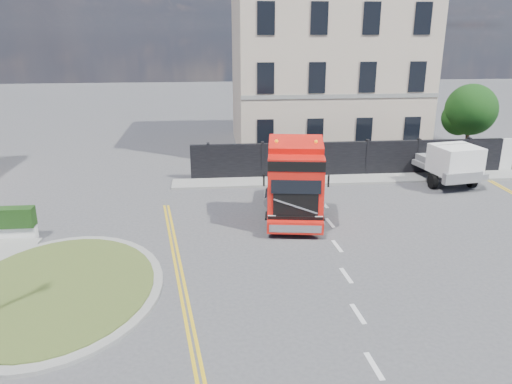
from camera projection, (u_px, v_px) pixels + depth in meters
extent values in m
plane|color=#424244|center=(261.00, 245.00, 19.66)|extent=(120.00, 120.00, 0.00)
cylinder|color=gray|center=(57.00, 290.00, 16.19)|extent=(6.80, 6.80, 0.12)
cylinder|color=#3A5321|center=(57.00, 288.00, 16.16)|extent=(6.20, 6.20, 0.05)
cube|color=black|center=(350.00, 159.00, 28.38)|extent=(18.00, 0.25, 2.00)
cube|color=silver|center=(492.00, 155.00, 29.14)|extent=(2.60, 0.12, 2.00)
cube|color=#C5B29D|center=(324.00, 67.00, 34.02)|extent=(12.00, 10.00, 11.00)
cylinder|color=#382619|center=(467.00, 141.00, 31.91)|extent=(0.24, 0.24, 2.40)
sphere|color=black|center=(471.00, 110.00, 31.27)|extent=(3.20, 3.20, 3.20)
sphere|color=black|center=(459.00, 118.00, 31.79)|extent=(2.20, 2.20, 2.20)
cube|color=gray|center=(353.00, 179.00, 27.83)|extent=(20.00, 1.60, 0.12)
cube|color=black|center=(294.00, 198.00, 22.90)|extent=(3.04, 5.99, 0.41)
cube|color=red|center=(295.00, 182.00, 20.99)|extent=(2.59, 2.67, 2.55)
cube|color=red|center=(295.00, 152.00, 21.56)|extent=(2.37, 1.14, 1.27)
cube|color=black|center=(296.00, 182.00, 19.77)|extent=(1.99, 0.35, 0.96)
cube|color=red|center=(295.00, 227.00, 20.07)|extent=(2.30, 0.65, 0.50)
cylinder|color=black|center=(271.00, 221.00, 20.82)|extent=(0.43, 0.98, 0.95)
cylinder|color=gray|center=(271.00, 221.00, 20.82)|extent=(0.40, 0.56, 0.52)
cylinder|color=black|center=(318.00, 222.00, 20.72)|extent=(0.43, 0.98, 0.95)
cylinder|color=gray|center=(318.00, 222.00, 20.72)|extent=(0.40, 0.56, 0.52)
cylinder|color=black|center=(273.00, 196.00, 23.88)|extent=(0.43, 0.98, 0.95)
cylinder|color=gray|center=(273.00, 196.00, 23.88)|extent=(0.40, 0.56, 0.52)
cylinder|color=black|center=(314.00, 196.00, 23.78)|extent=(0.43, 0.98, 0.95)
cylinder|color=gray|center=(314.00, 196.00, 23.78)|extent=(0.40, 0.56, 0.52)
cylinder|color=black|center=(273.00, 189.00, 24.91)|extent=(0.43, 0.98, 0.95)
cylinder|color=gray|center=(273.00, 189.00, 24.91)|extent=(0.40, 0.56, 0.52)
cylinder|color=black|center=(313.00, 189.00, 24.81)|extent=(0.43, 0.98, 0.95)
cylinder|color=gray|center=(313.00, 189.00, 24.81)|extent=(0.40, 0.56, 0.52)
cube|color=slate|center=(439.00, 165.00, 27.93)|extent=(3.05, 5.74, 0.28)
cube|color=white|center=(455.00, 160.00, 26.09)|extent=(2.47, 2.38, 1.48)
cylinder|color=black|center=(433.00, 181.00, 26.36)|extent=(0.28, 0.79, 0.79)
cylinder|color=black|center=(472.00, 180.00, 26.55)|extent=(0.28, 0.79, 0.79)
cylinder|color=black|center=(408.00, 164.00, 29.57)|extent=(0.28, 0.79, 0.79)
cylinder|color=black|center=(443.00, 163.00, 29.76)|extent=(0.28, 0.79, 0.79)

